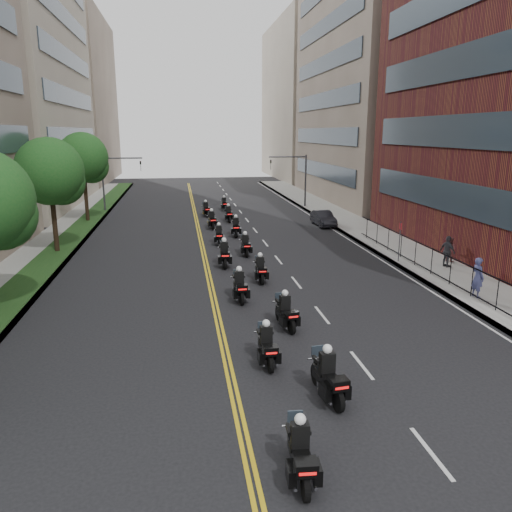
% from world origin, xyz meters
% --- Properties ---
extents(ground, '(160.00, 160.00, 0.00)m').
position_xyz_m(ground, '(0.00, 0.00, 0.00)').
color(ground, black).
rests_on(ground, ground).
extents(sidewalk_right, '(4.00, 90.00, 0.15)m').
position_xyz_m(sidewalk_right, '(12.00, 25.00, 0.07)').
color(sidewalk_right, gray).
rests_on(sidewalk_right, ground).
extents(sidewalk_left, '(4.00, 90.00, 0.15)m').
position_xyz_m(sidewalk_left, '(-12.00, 25.00, 0.07)').
color(sidewalk_left, gray).
rests_on(sidewalk_left, ground).
extents(grass_strip, '(2.00, 90.00, 0.04)m').
position_xyz_m(grass_strip, '(-11.20, 25.00, 0.17)').
color(grass_strip, '#153914').
rests_on(grass_strip, sidewalk_left).
extents(building_right_tan, '(15.11, 28.00, 30.00)m').
position_xyz_m(building_right_tan, '(21.48, 48.00, 15.00)').
color(building_right_tan, '#796758').
rests_on(building_right_tan, ground).
extents(building_right_far, '(15.00, 28.00, 26.00)m').
position_xyz_m(building_right_far, '(21.50, 78.00, 13.00)').
color(building_right_far, '#A19382').
rests_on(building_right_far, ground).
extents(building_left_far, '(16.00, 28.00, 26.00)m').
position_xyz_m(building_left_far, '(-22.00, 78.00, 13.00)').
color(building_left_far, '#796758').
rests_on(building_left_far, ground).
extents(iron_fence, '(0.05, 28.00, 1.50)m').
position_xyz_m(iron_fence, '(11.00, 12.00, 0.90)').
color(iron_fence, black).
rests_on(iron_fence, sidewalk_right).
extents(street_trees, '(4.40, 38.40, 7.98)m').
position_xyz_m(street_trees, '(-11.05, 18.61, 5.13)').
color(street_trees, '#302215').
rests_on(street_trees, ground).
extents(traffic_signal_right, '(4.09, 0.20, 5.60)m').
position_xyz_m(traffic_signal_right, '(9.54, 42.00, 3.70)').
color(traffic_signal_right, '#3F3F44').
rests_on(traffic_signal_right, ground).
extents(traffic_signal_left, '(4.09, 0.20, 5.60)m').
position_xyz_m(traffic_signal_left, '(-9.54, 42.00, 3.70)').
color(traffic_signal_left, '#3F3F44').
rests_on(traffic_signal_left, ground).
extents(motorcycle_0, '(0.56, 2.21, 1.63)m').
position_xyz_m(motorcycle_0, '(-0.34, -0.43, 0.64)').
color(motorcycle_0, black).
rests_on(motorcycle_0, ground).
extents(motorcycle_1, '(0.69, 2.35, 1.74)m').
position_xyz_m(motorcycle_1, '(1.36, 2.98, 0.69)').
color(motorcycle_1, black).
rests_on(motorcycle_1, ground).
extents(motorcycle_2, '(0.50, 2.17, 1.60)m').
position_xyz_m(motorcycle_2, '(-0.08, 5.63, 0.63)').
color(motorcycle_2, black).
rests_on(motorcycle_2, ground).
extents(motorcycle_3, '(0.67, 2.20, 1.63)m').
position_xyz_m(motorcycle_3, '(1.28, 8.78, 0.64)').
color(motorcycle_3, black).
rests_on(motorcycle_3, ground).
extents(motorcycle_4, '(0.53, 2.28, 1.69)m').
position_xyz_m(motorcycle_4, '(-0.20, 12.57, 0.67)').
color(motorcycle_4, black).
rests_on(motorcycle_4, ground).
extents(motorcycle_5, '(0.50, 2.16, 1.59)m').
position_xyz_m(motorcycle_5, '(1.30, 15.54, 0.63)').
color(motorcycle_5, black).
rests_on(motorcycle_5, ground).
extents(motorcycle_6, '(0.56, 2.38, 1.76)m').
position_xyz_m(motorcycle_6, '(-0.35, 19.01, 0.69)').
color(motorcycle_6, black).
rests_on(motorcycle_6, ground).
extents(motorcycle_7, '(0.49, 2.16, 1.60)m').
position_xyz_m(motorcycle_7, '(1.28, 21.57, 0.63)').
color(motorcycle_7, black).
rests_on(motorcycle_7, ground).
extents(motorcycle_8, '(0.51, 2.16, 1.59)m').
position_xyz_m(motorcycle_8, '(-0.19, 25.16, 0.63)').
color(motorcycle_8, black).
rests_on(motorcycle_8, ground).
extents(motorcycle_9, '(0.59, 2.29, 1.69)m').
position_xyz_m(motorcycle_9, '(1.36, 27.87, 0.67)').
color(motorcycle_9, black).
rests_on(motorcycle_9, ground).
extents(motorcycle_10, '(0.58, 2.31, 1.70)m').
position_xyz_m(motorcycle_10, '(-0.28, 31.35, 0.67)').
color(motorcycle_10, black).
rests_on(motorcycle_10, ground).
extents(motorcycle_11, '(0.52, 2.25, 1.66)m').
position_xyz_m(motorcycle_11, '(1.42, 34.37, 0.66)').
color(motorcycle_11, black).
rests_on(motorcycle_11, ground).
extents(motorcycle_12, '(0.66, 2.17, 1.60)m').
position_xyz_m(motorcycle_12, '(-0.44, 37.68, 0.63)').
color(motorcycle_12, black).
rests_on(motorcycle_12, ground).
extents(motorcycle_13, '(0.49, 2.09, 1.55)m').
position_xyz_m(motorcycle_13, '(1.65, 41.15, 0.61)').
color(motorcycle_13, black).
rests_on(motorcycle_13, ground).
extents(parked_sedan, '(1.43, 3.93, 1.29)m').
position_xyz_m(parked_sedan, '(9.40, 31.18, 0.64)').
color(parked_sedan, black).
rests_on(parked_sedan, ground).
extents(pedestrian_a, '(0.57, 0.78, 1.98)m').
position_xyz_m(pedestrian_a, '(11.20, 10.89, 1.14)').
color(pedestrian_a, '#494D86').
rests_on(pedestrian_a, sidewalk_right).
extents(pedestrian_b, '(0.88, 0.94, 1.54)m').
position_xyz_m(pedestrian_b, '(13.50, 17.51, 0.92)').
color(pedestrian_b, brown).
rests_on(pedestrian_b, sidewalk_right).
extents(pedestrian_c, '(0.74, 1.18, 1.87)m').
position_xyz_m(pedestrian_c, '(12.65, 16.28, 1.09)').
color(pedestrian_c, '#38393F').
rests_on(pedestrian_c, sidewalk_right).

